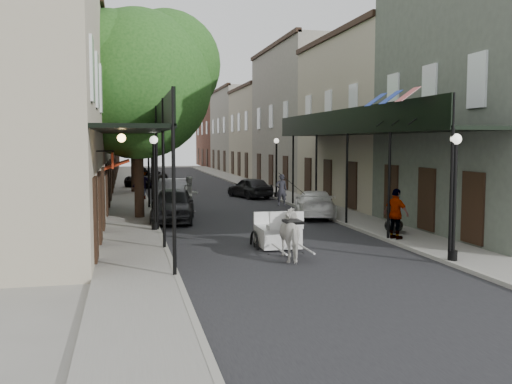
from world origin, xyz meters
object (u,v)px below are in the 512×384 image
tree_near (146,79)px  carriage (275,217)px  pedestrian_sidewalk_right (396,214)px  car_right_far (250,188)px  car_left_near (173,205)px  car_left_mid (173,193)px  tree_far (138,110)px  horse (294,235)px  lamppost_right_near (454,195)px  lamppost_right_far (276,167)px  pedestrian_sidewalk_left (143,183)px  car_right_near (315,204)px  pedestrian_walking (190,194)px  lamppost_left (154,181)px  car_left_far (146,178)px

tree_near → carriage: 10.56m
pedestrian_sidewalk_right → car_right_far: (-1.60, 17.20, -0.36)m
pedestrian_sidewalk_right → car_right_far: bearing=-18.7°
car_left_near → car_left_mid: (0.54, 6.42, -0.02)m
tree_far → horse: (4.01, -24.46, -5.07)m
carriage → pedestrian_sidewalk_right: size_ratio=1.41×
tree_near → lamppost_right_near: 15.39m
lamppost_right_far → car_right_far: 2.27m
tree_far → pedestrian_sidewalk_left: 7.36m
car_left_mid → car_right_near: bearing=-38.6°
horse → pedestrian_walking: (-1.76, 12.50, 0.16)m
pedestrian_sidewalk_left → car_left_mid: 3.53m
lamppost_right_near → car_right_far: bearing=94.1°
lamppost_left → horse: lamppost_left is taller
tree_far → lamppost_right_near: (8.35, -26.18, -3.79)m
carriage → car_right_far: carriage is taller
car_left_mid → car_left_far: size_ratio=0.94×
horse → car_right_near: (3.84, 9.29, -0.12)m
tree_far → lamppost_left: 18.57m
lamppost_right_near → horse: 4.84m
lamppost_right_far → pedestrian_sidewalk_left: 8.37m
car_right_near → car_right_far: bearing=-69.0°
pedestrian_sidewalk_right → lamppost_left: bearing=39.1°
horse → carriage: carriage is taller
lamppost_right_near → car_left_near: 13.23m
carriage → pedestrian_sidewalk_left: bearing=104.4°
pedestrian_sidewalk_left → pedestrian_walking: bearing=105.4°
horse → pedestrian_sidewalk_right: bearing=-154.0°
tree_near → lamppost_right_near: size_ratio=2.60×
pedestrian_sidewalk_left → lamppost_right_near: bearing=108.2°
lamppost_right_far → pedestrian_walking: (-6.10, -5.79, -1.12)m
tree_far → car_right_far: (6.85, -5.18, -5.17)m
carriage → car_left_mid: carriage is taller
car_right_near → pedestrian_sidewalk_right: bearing=110.0°
tree_far → car_left_near: 16.04m
car_right_far → tree_far: bearing=-54.0°
tree_far → car_right_near: size_ratio=1.94×
lamppost_right_near → carriage: (-4.31, 4.10, -1.06)m
pedestrian_sidewalk_right → car_left_near: 10.28m
tree_near → tree_far: 14.02m
horse → pedestrian_sidewalk_right: (4.44, 2.09, 0.26)m
tree_near → car_left_mid: size_ratio=2.10×
pedestrian_walking → car_right_far: 8.21m
car_left_mid → tree_near: bearing=-99.5°
tree_far → pedestrian_sidewalk_left: size_ratio=4.43×
tree_far → car_right_near: tree_far is taller
pedestrian_sidewalk_left → car_right_far: pedestrian_sidewalk_left is taller
lamppost_right_far → car_left_far: bearing=123.2°
lamppost_right_far → pedestrian_sidewalk_left: (-8.30, 0.55, -0.96)m
pedestrian_sidewalk_left → car_right_far: 6.83m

